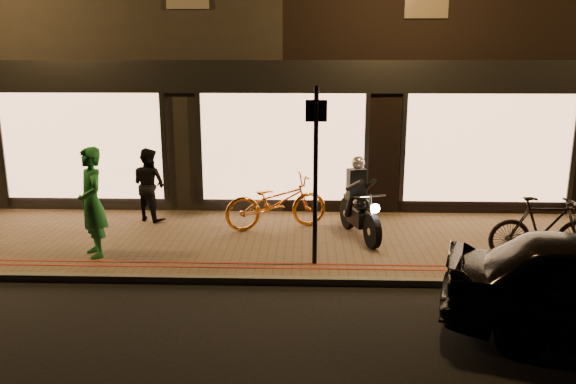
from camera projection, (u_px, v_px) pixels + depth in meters
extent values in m
plane|color=black|center=(272.00, 285.00, 8.99)|extent=(90.00, 90.00, 0.00)
cube|color=brown|center=(278.00, 242.00, 10.92)|extent=(50.00, 4.00, 0.12)
cube|color=#59544C|center=(272.00, 281.00, 9.02)|extent=(50.00, 0.14, 0.12)
cube|color=maroon|center=(274.00, 268.00, 9.40)|extent=(50.00, 0.06, 0.01)
cube|color=maroon|center=(274.00, 264.00, 9.59)|extent=(50.00, 0.06, 0.01)
cube|color=black|center=(92.00, 34.00, 16.95)|extent=(12.00, 10.00, 8.50)
cube|color=black|center=(493.00, 33.00, 16.53)|extent=(12.00, 10.00, 8.50)
cube|color=black|center=(283.00, 77.00, 12.09)|extent=(48.00, 0.12, 0.70)
cube|color=#F7B47B|center=(83.00, 146.00, 12.60)|extent=(3.60, 0.06, 2.38)
cube|color=#F7B47B|center=(283.00, 147.00, 12.44)|extent=(3.60, 0.06, 2.38)
cube|color=#F7B47B|center=(488.00, 149.00, 12.29)|extent=(3.60, 0.06, 2.38)
cylinder|color=black|center=(372.00, 231.00, 10.32)|extent=(0.30, 0.65, 0.64)
cylinder|color=black|center=(348.00, 213.00, 11.54)|extent=(0.30, 0.65, 0.64)
cylinder|color=silver|center=(372.00, 231.00, 10.32)|extent=(0.17, 0.17, 0.14)
cylinder|color=silver|center=(348.00, 213.00, 11.54)|extent=(0.17, 0.17, 0.14)
cube|color=black|center=(358.00, 217.00, 10.96)|extent=(0.45, 0.74, 0.30)
ellipsoid|color=black|center=(361.00, 204.00, 10.77)|extent=(0.45, 0.58, 0.29)
cube|color=black|center=(353.00, 198.00, 11.17)|extent=(0.37, 0.59, 0.09)
cylinder|color=silver|center=(370.00, 196.00, 10.31)|extent=(0.58, 0.20, 0.03)
cylinder|color=silver|center=(372.00, 215.00, 10.30)|extent=(0.14, 0.33, 0.71)
sphere|color=white|center=(375.00, 208.00, 10.13)|extent=(0.21, 0.21, 0.17)
cylinder|color=silver|center=(356.00, 216.00, 11.44)|extent=(0.22, 0.55, 0.07)
cube|color=black|center=(356.00, 183.00, 10.97)|extent=(0.39, 0.31, 0.55)
sphere|color=#B4B6BB|center=(358.00, 163.00, 10.81)|extent=(0.32, 0.32, 0.26)
cylinder|color=black|center=(354.00, 185.00, 10.62)|extent=(0.33, 0.58, 0.34)
cylinder|color=black|center=(370.00, 184.00, 10.70)|extent=(0.18, 0.61, 0.34)
cylinder|color=black|center=(350.00, 206.00, 11.00)|extent=(0.25, 0.29, 0.46)
cylinder|color=black|center=(363.00, 205.00, 11.07)|extent=(0.13, 0.27, 0.46)
cylinder|color=black|center=(315.00, 178.00, 9.26)|extent=(0.08, 0.08, 3.00)
cube|color=black|center=(316.00, 111.00, 9.01)|extent=(0.35, 0.04, 0.35)
imported|color=orange|center=(276.00, 202.00, 11.47)|extent=(2.25, 1.38, 1.12)
imported|color=black|center=(544.00, 229.00, 9.66)|extent=(1.88, 0.53, 1.13)
imported|color=#1C692F|center=(92.00, 202.00, 9.78)|extent=(0.79, 0.85, 1.95)
imported|color=black|center=(149.00, 184.00, 12.01)|extent=(0.96, 0.90, 1.57)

